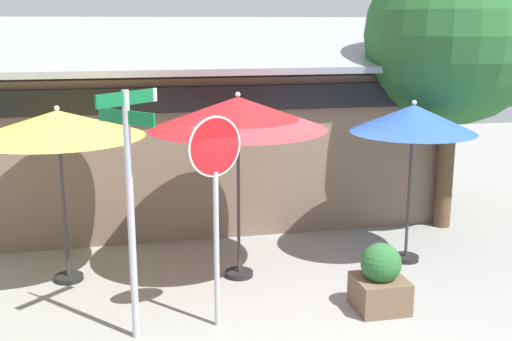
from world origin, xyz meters
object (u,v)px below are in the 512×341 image
Objects in this scene: street_sign_post at (130,191)px; patio_umbrella_crimson_center at (238,114)px; stop_sign at (215,183)px; shade_tree at (464,39)px; patio_umbrella_royal_blue_right at (413,120)px; patio_umbrella_mustard_left at (58,125)px; sidewalk_planter at (380,280)px.

street_sign_post is 2.43m from patio_umbrella_crimson_center.
stop_sign is 6.23m from shade_tree.
street_sign_post is 7.16m from shade_tree.
patio_umbrella_crimson_center is 2.87m from patio_umbrella_royal_blue_right.
patio_umbrella_mustard_left is (-0.97, 2.06, 0.51)m from street_sign_post.
stop_sign is 2.73m from sidewalk_planter.
street_sign_post is at bearing -64.86° from patio_umbrella_mustard_left.
patio_umbrella_crimson_center is at bearing -8.66° from patio_umbrella_mustard_left.
sidewalk_planter is (4.30, -1.97, -2.00)m from patio_umbrella_mustard_left.
patio_umbrella_crimson_center is at bearing 69.51° from stop_sign.
patio_umbrella_royal_blue_right is at bearing 54.56° from sidewalk_planter.
shade_tree is (7.13, 1.19, 1.18)m from patio_umbrella_mustard_left.
shade_tree is at bearing 48.14° from sidewalk_planter.
patio_umbrella_mustard_left is at bearing 171.34° from patio_umbrella_crimson_center.
patio_umbrella_royal_blue_right is (5.47, -0.32, -0.05)m from patio_umbrella_mustard_left.
stop_sign is (1.06, 0.10, 0.02)m from street_sign_post.
street_sign_post is at bearing -134.61° from patio_umbrella_crimson_center.
patio_umbrella_royal_blue_right is (4.51, 1.74, 0.46)m from street_sign_post.
shade_tree reaches higher than sidewalk_planter.
patio_umbrella_royal_blue_right is (3.45, 1.65, 0.44)m from stop_sign.
stop_sign is at bearing -154.47° from patio_umbrella_royal_blue_right.
patio_umbrella_royal_blue_right is at bearing 21.16° from street_sign_post.
patio_umbrella_mustard_left is 1.01× the size of patio_umbrella_royal_blue_right.
patio_umbrella_royal_blue_right is 2.81m from sidewalk_planter.
sidewalk_planter is (2.28, -0.00, -1.51)m from stop_sign.
patio_umbrella_mustard_left reaches higher than patio_umbrella_royal_blue_right.
patio_umbrella_mustard_left is at bearing 135.82° from stop_sign.
street_sign_post is 2.33m from patio_umbrella_mustard_left.
patio_umbrella_mustard_left is at bearing 115.14° from street_sign_post.
stop_sign reaches higher than patio_umbrella_royal_blue_right.
patio_umbrella_mustard_left is 0.51× the size of shade_tree.
patio_umbrella_royal_blue_right is 0.51× the size of shade_tree.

